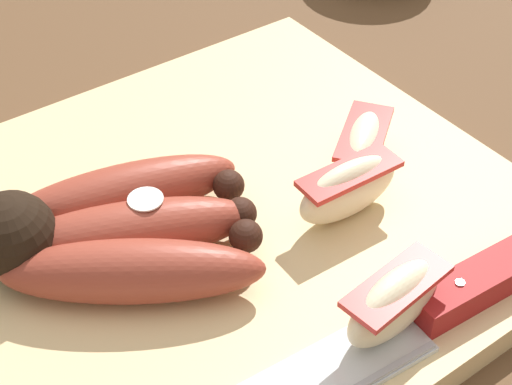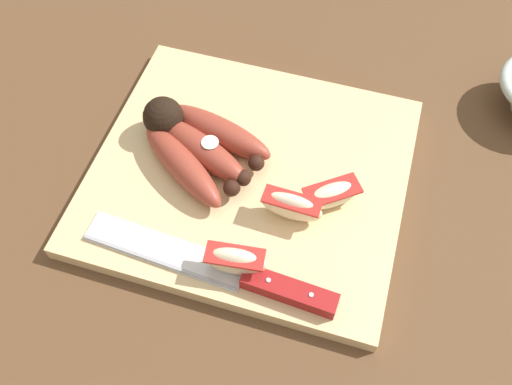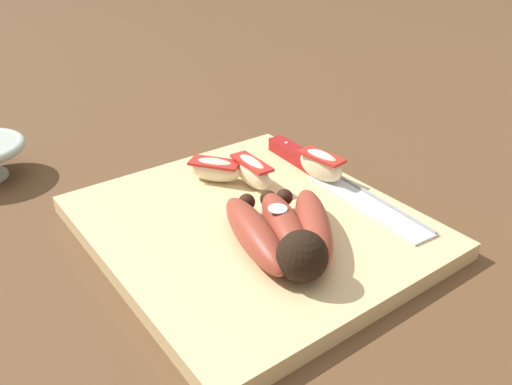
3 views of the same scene
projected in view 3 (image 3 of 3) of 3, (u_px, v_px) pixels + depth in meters
ground_plane at (251, 234)px, 0.59m from camera, size 6.00×6.00×0.00m
cutting_board at (257, 226)px, 0.59m from camera, size 0.36×0.33×0.02m
banana_bunch at (286, 233)px, 0.52m from camera, size 0.17×0.15×0.05m
chefs_knife at (318, 170)px, 0.68m from camera, size 0.28×0.05×0.02m
apple_wedge_near at (321, 165)px, 0.66m from camera, size 0.07×0.03×0.04m
apple_wedge_middle at (252, 171)px, 0.64m from camera, size 0.07×0.02×0.04m
apple_wedge_far at (215, 169)px, 0.66m from camera, size 0.07×0.06×0.03m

